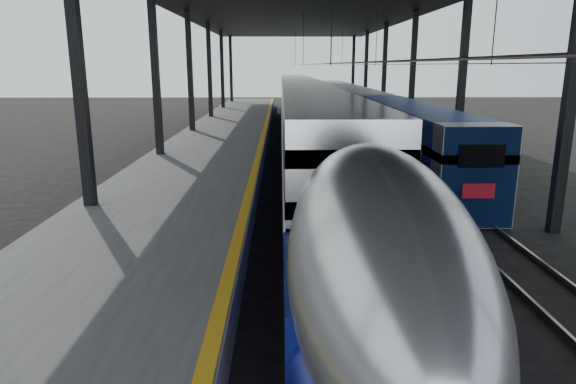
{
  "coord_description": "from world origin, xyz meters",
  "views": [
    {
      "loc": [
        0.45,
        -11.33,
        5.45
      ],
      "look_at": [
        0.64,
        2.6,
        2.0
      ],
      "focal_mm": 32.0,
      "sensor_mm": 36.0,
      "label": 1
    }
  ],
  "objects": [
    {
      "name": "rails",
      "position": [
        4.5,
        20.0,
        0.08
      ],
      "size": [
        6.52,
        80.0,
        0.16
      ],
      "color": "slate",
      "rests_on": "ground"
    },
    {
      "name": "ground",
      "position": [
        0.0,
        0.0,
        0.0
      ],
      "size": [
        160.0,
        160.0,
        0.0
      ],
      "primitive_type": "plane",
      "color": "black",
      "rests_on": "ground"
    },
    {
      "name": "yellow_strip",
      "position": [
        -0.7,
        20.0,
        1.0
      ],
      "size": [
        0.3,
        80.0,
        0.01
      ],
      "primitive_type": "cube",
      "color": "gold",
      "rests_on": "platform"
    },
    {
      "name": "tgv_train",
      "position": [
        2.0,
        24.04,
        2.02
      ],
      "size": [
        3.02,
        65.2,
        4.33
      ],
      "color": "#B7B9BE",
      "rests_on": "ground"
    },
    {
      "name": "second_train",
      "position": [
        7.0,
        32.4,
        1.79
      ],
      "size": [
        2.57,
        56.05,
        3.54
      ],
      "color": "navy",
      "rests_on": "ground"
    },
    {
      "name": "canopy",
      "position": [
        1.9,
        20.0,
        9.12
      ],
      "size": [
        18.0,
        75.0,
        9.47
      ],
      "color": "black",
      "rests_on": "ground"
    },
    {
      "name": "platform",
      "position": [
        -3.5,
        20.0,
        0.5
      ],
      "size": [
        6.0,
        80.0,
        1.0
      ],
      "primitive_type": "cube",
      "color": "#4C4C4F",
      "rests_on": "ground"
    }
  ]
}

